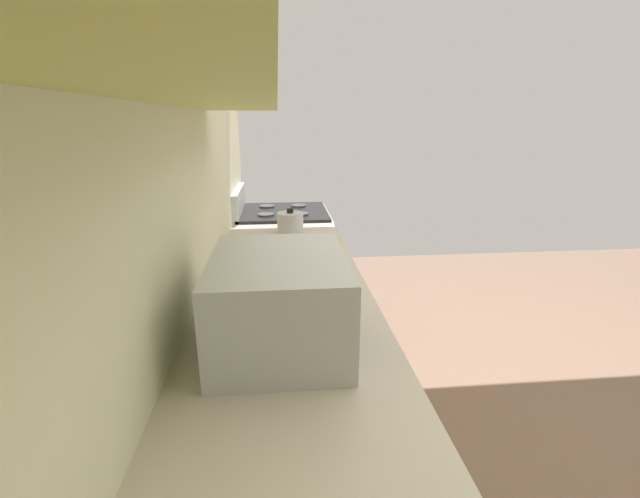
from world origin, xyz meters
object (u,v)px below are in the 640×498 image
oven_range (284,270)px  bowl (293,247)px  microwave (280,300)px  kettle (290,224)px

oven_range → bowl: (-0.93, -0.04, 0.46)m
microwave → bowl: bearing=-4.2°
oven_range → bowl: oven_range is taller
bowl → kettle: kettle is taller
oven_range → microwave: bearing=179.1°
microwave → kettle: bearing=-3.0°
bowl → oven_range: bearing=2.2°
microwave → kettle: 1.22m
oven_range → kettle: bearing=-176.5°
microwave → bowl: 0.88m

